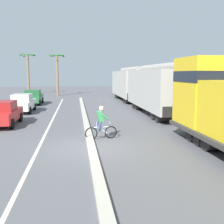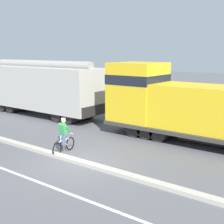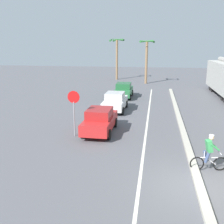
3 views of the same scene
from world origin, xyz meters
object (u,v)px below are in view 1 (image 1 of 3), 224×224
(hopper_car_lead, at_px, (157,89))
(cyclist, at_px, (101,124))
(palm_tree_near, at_px, (57,66))
(palm_tree_far, at_px, (28,65))
(hopper_car_middle, at_px, (129,84))
(parked_car_red, at_px, (3,113))
(parked_car_white, at_px, (22,103))
(parked_car_green, at_px, (33,97))

(hopper_car_lead, distance_m, cyclist, 9.71)
(palm_tree_near, bearing_deg, cyclist, -81.83)
(palm_tree_far, bearing_deg, palm_tree_near, -39.72)
(palm_tree_far, bearing_deg, hopper_car_middle, -40.95)
(palm_tree_near, xyz_separation_m, palm_tree_far, (-4.97, 4.13, 0.21))
(parked_car_red, relative_size, palm_tree_near, 0.66)
(parked_car_white, height_order, palm_tree_far, palm_tree_far)
(parked_car_red, relative_size, palm_tree_far, 0.62)
(hopper_car_lead, height_order, cyclist, hopper_car_lead)
(parked_car_green, xyz_separation_m, palm_tree_far, (-3.06, 15.53, 3.93))
(parked_car_white, relative_size, palm_tree_near, 0.66)
(parked_car_white, distance_m, palm_tree_near, 17.91)
(hopper_car_middle, distance_m, parked_car_green, 11.88)
(cyclist, bearing_deg, palm_tree_far, 105.65)
(hopper_car_middle, xyz_separation_m, parked_car_green, (-11.45, -2.94, -1.26))
(parked_car_white, height_order, palm_tree_near, palm_tree_near)
(parked_car_red, height_order, parked_car_green, same)
(hopper_car_middle, bearing_deg, parked_car_green, -165.61)
(parked_car_green, height_order, palm_tree_near, palm_tree_near)
(hopper_car_middle, xyz_separation_m, parked_car_red, (-11.53, -14.98, -1.26))
(hopper_car_middle, bearing_deg, parked_car_white, -141.99)
(hopper_car_lead, height_order, parked_car_green, hopper_car_lead)
(parked_car_green, bearing_deg, palm_tree_near, 80.48)
(parked_car_green, distance_m, cyclist, 17.58)
(cyclist, distance_m, palm_tree_far, 33.54)
(parked_car_white, xyz_separation_m, palm_tree_near, (1.92, 17.41, 3.72))
(parked_car_white, bearing_deg, hopper_car_middle, 38.01)
(parked_car_red, distance_m, palm_tree_far, 28.01)
(parked_car_red, xyz_separation_m, parked_car_white, (0.07, 6.03, 0.00))
(hopper_car_lead, xyz_separation_m, palm_tree_far, (-14.51, 24.19, 2.67))
(hopper_car_middle, distance_m, palm_tree_near, 12.98)
(parked_car_green, xyz_separation_m, palm_tree_near, (1.91, 11.39, 3.72))
(parked_car_red, xyz_separation_m, parked_car_green, (0.08, 12.05, 0.00))
(hopper_car_lead, bearing_deg, parked_car_red, -163.65)
(parked_car_red, height_order, palm_tree_far, palm_tree_far)
(palm_tree_far, bearing_deg, hopper_car_lead, -59.05)
(parked_car_white, distance_m, parked_car_green, 6.02)
(parked_car_white, xyz_separation_m, cyclist, (5.93, -10.53, 0.00))
(parked_car_green, relative_size, palm_tree_near, 0.66)
(parked_car_white, height_order, parked_car_green, same)
(palm_tree_near, bearing_deg, hopper_car_middle, -41.57)
(cyclist, distance_m, palm_tree_near, 28.47)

